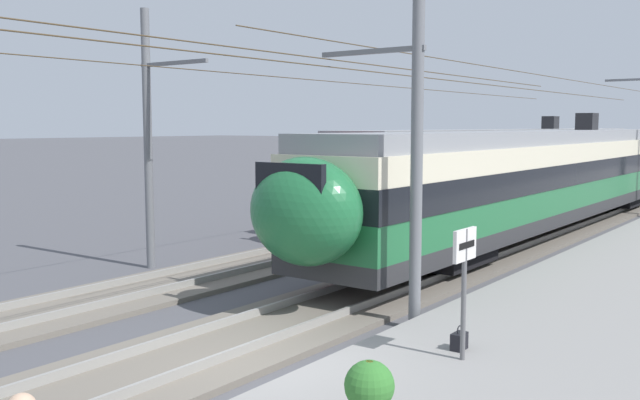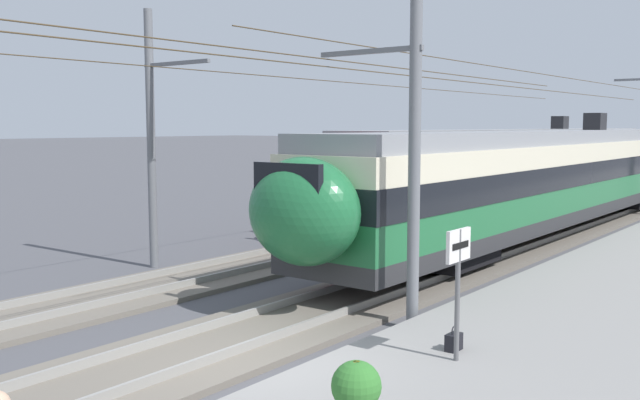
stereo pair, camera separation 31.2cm
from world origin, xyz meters
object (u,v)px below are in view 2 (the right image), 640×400
(train_far_track, at_px, (522,162))
(train_near_platform, at_px, (551,175))
(platform_sign, at_px, (458,264))
(handbag_near_sign, at_px, (454,342))
(catenary_mast_far_side, at_px, (155,133))
(potted_plant_platform_edge, at_px, (356,393))
(catenary_mast_mid, at_px, (407,132))

(train_far_track, bearing_deg, train_near_platform, -151.96)
(train_near_platform, relative_size, platform_sign, 14.40)
(train_near_platform, distance_m, handbag_near_sign, 15.70)
(catenary_mast_far_side, height_order, platform_sign, catenary_mast_far_side)
(handbag_near_sign, distance_m, potted_plant_platform_edge, 3.57)
(train_far_track, bearing_deg, catenary_mast_far_side, 174.46)
(train_near_platform, relative_size, catenary_mast_far_side, 0.62)
(catenary_mast_far_side, bearing_deg, train_near_platform, -27.69)
(train_near_platform, xyz_separation_m, potted_plant_platform_edge, (-18.62, -4.43, -1.38))
(potted_plant_platform_edge, bearing_deg, platform_sign, 4.82)
(train_far_track, bearing_deg, platform_sign, -160.07)
(handbag_near_sign, height_order, potted_plant_platform_edge, potted_plant_platform_edge)
(potted_plant_platform_edge, bearing_deg, catenary_mast_mid, 25.48)
(platform_sign, bearing_deg, train_far_track, 19.93)
(train_near_platform, bearing_deg, platform_sign, -164.97)
(catenary_mast_mid, distance_m, catenary_mast_far_side, 8.61)
(catenary_mast_far_side, distance_m, platform_sign, 11.35)
(train_near_platform, height_order, catenary_mast_mid, catenary_mast_mid)
(handbag_near_sign, bearing_deg, train_far_track, 19.70)
(train_near_platform, height_order, catenary_mast_far_side, catenary_mast_far_side)
(platform_sign, distance_m, handbag_near_sign, 1.47)
(catenary_mast_mid, bearing_deg, platform_sign, -133.63)
(platform_sign, bearing_deg, catenary_mast_far_side, 75.08)
(train_far_track, distance_m, potted_plant_platform_edge, 28.70)
(train_near_platform, bearing_deg, catenary_mast_mid, -171.75)
(train_far_track, xyz_separation_m, catenary_mast_mid, (-22.00, -6.52, 1.67))
(catenary_mast_far_side, height_order, handbag_near_sign, catenary_mast_far_side)
(platform_sign, bearing_deg, train_near_platform, 15.03)
(catenary_mast_far_side, relative_size, handbag_near_sign, 117.39)
(catenary_mast_mid, relative_size, handbag_near_sign, 117.39)
(train_near_platform, relative_size, train_far_track, 0.94)
(catenary_mast_mid, bearing_deg, potted_plant_platform_edge, -154.52)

